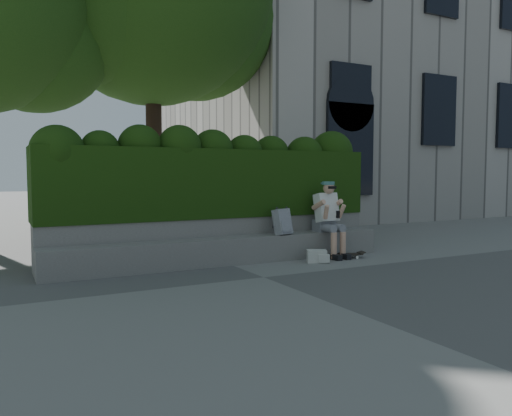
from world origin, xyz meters
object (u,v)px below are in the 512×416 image
backpack_plaid (282,222)px  backpack_ground (317,256)px  person (328,216)px  skateboard (341,255)px

backpack_plaid → backpack_ground: size_ratio=1.37×
person → backpack_plaid: size_ratio=3.06×
backpack_plaid → backpack_ground: 0.85m
skateboard → backpack_plaid: (-1.01, 0.38, 0.61)m
skateboard → backpack_plaid: size_ratio=1.78×
skateboard → person: bearing=120.7°
person → skateboard: (0.07, -0.29, -0.68)m
person → backpack_plaid: 0.94m
backpack_plaid → backpack_ground: bearing=-67.6°
backpack_ground → skateboard: bearing=37.7°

